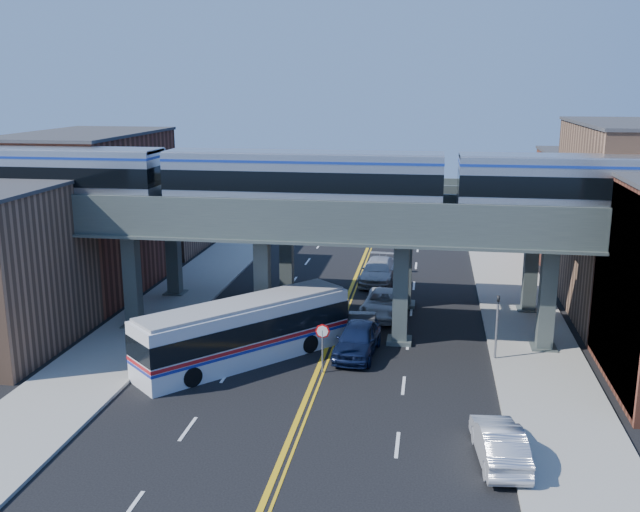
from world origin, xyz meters
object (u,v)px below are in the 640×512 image
(transit_train, at_px, (303,180))
(stop_sign, at_px, (322,340))
(transit_bus, at_px, (245,332))
(car_lane_c, at_px, (384,303))
(car_lane_a, at_px, (357,339))
(traffic_signal, at_px, (497,320))
(car_parked_curb, at_px, (499,443))
(car_lane_b, at_px, (361,328))
(car_lane_d, at_px, (378,271))

(transit_train, height_order, stop_sign, transit_train)
(transit_bus, xyz_separation_m, car_lane_c, (6.81, 8.89, -0.83))
(transit_bus, xyz_separation_m, car_lane_a, (5.85, 1.78, -0.72))
(transit_train, bearing_deg, traffic_signal, -10.51)
(traffic_signal, distance_m, car_parked_curb, 10.81)
(car_lane_b, bearing_deg, car_lane_a, -92.46)
(car_lane_a, xyz_separation_m, car_lane_d, (0.00, 14.88, -0.04))
(traffic_signal, relative_size, car_lane_c, 0.73)
(car_lane_d, height_order, car_parked_curb, car_lane_d)
(transit_bus, relative_size, car_parked_curb, 2.27)
(traffic_signal, xyz_separation_m, car_lane_c, (-6.43, 6.88, -1.52))
(transit_bus, relative_size, car_lane_c, 1.93)
(transit_train, distance_m, stop_sign, 9.23)
(car_parked_curb, bearing_deg, transit_train, -57.62)
(transit_bus, height_order, car_lane_a, transit_bus)
(stop_sign, distance_m, traffic_signal, 9.41)
(car_lane_b, bearing_deg, transit_bus, -147.91)
(car_lane_d, bearing_deg, car_lane_a, -86.74)
(transit_bus, distance_m, car_lane_a, 6.15)
(transit_train, relative_size, transit_bus, 4.41)
(transit_train, bearing_deg, car_parked_curb, -51.53)
(transit_train, distance_m, transit_bus, 9.00)
(stop_sign, xyz_separation_m, traffic_signal, (8.90, 3.00, 0.54))
(traffic_signal, distance_m, transit_bus, 13.42)
(transit_bus, height_order, car_lane_b, transit_bus)
(car_lane_a, xyz_separation_m, car_lane_c, (0.97, 7.11, -0.11))
(traffic_signal, height_order, car_lane_c, traffic_signal)
(car_lane_a, bearing_deg, transit_train, 151.31)
(traffic_signal, distance_m, car_lane_c, 9.54)
(car_lane_d, bearing_deg, car_lane_b, -86.74)
(car_lane_a, bearing_deg, car_lane_b, 94.71)
(car_lane_d, bearing_deg, transit_train, -101.68)
(car_lane_a, height_order, car_parked_curb, car_lane_a)
(car_lane_b, bearing_deg, car_lane_c, 76.29)
(transit_train, bearing_deg, stop_sign, -69.43)
(traffic_signal, distance_m, car_lane_a, 7.54)
(car_lane_c, relative_size, car_parked_curb, 1.18)
(car_lane_b, xyz_separation_m, car_lane_c, (0.97, 4.86, 0.04))
(stop_sign, xyz_separation_m, car_lane_c, (2.47, 9.88, -0.98))
(car_lane_b, relative_size, car_parked_curb, 0.94)
(car_lane_c, distance_m, car_lane_d, 7.83)
(transit_bus, xyz_separation_m, car_lane_b, (5.85, 4.03, -0.88))
(transit_train, height_order, car_parked_curb, transit_train)
(traffic_signal, relative_size, transit_bus, 0.38)
(traffic_signal, xyz_separation_m, transit_bus, (-13.25, -2.01, -0.69))
(transit_train, distance_m, traffic_signal, 13.00)
(traffic_signal, bearing_deg, stop_sign, -161.37)
(traffic_signal, relative_size, car_lane_d, 0.69)
(car_parked_curb, bearing_deg, car_lane_b, -68.27)
(car_lane_d, bearing_deg, car_parked_curb, -71.93)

